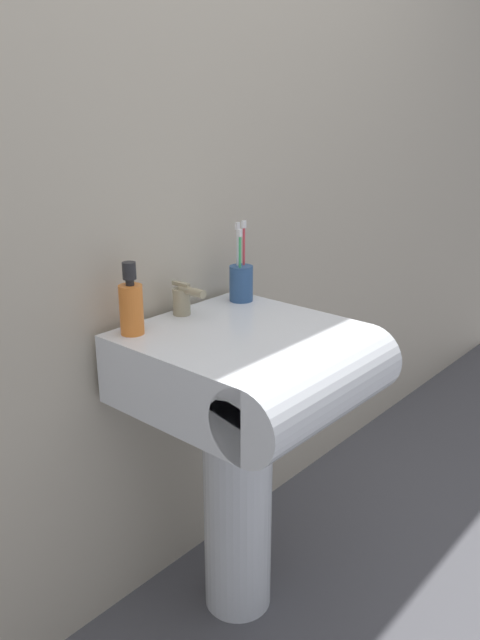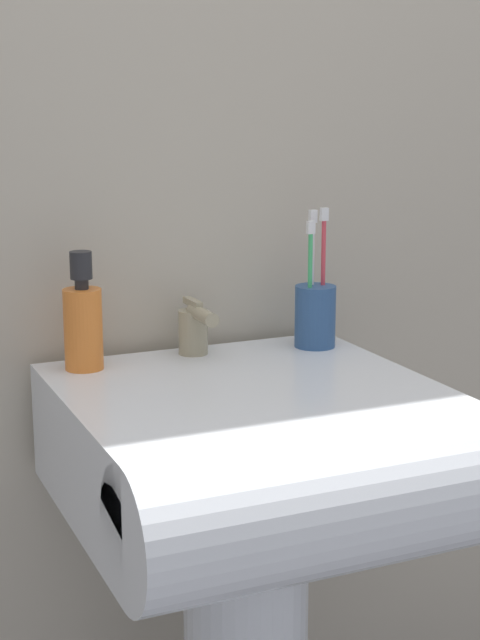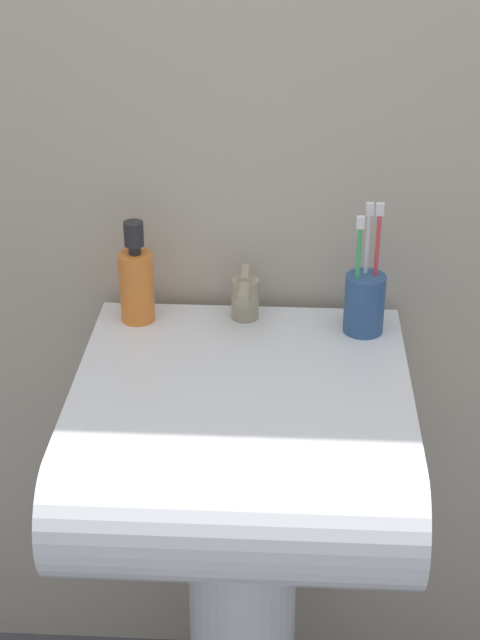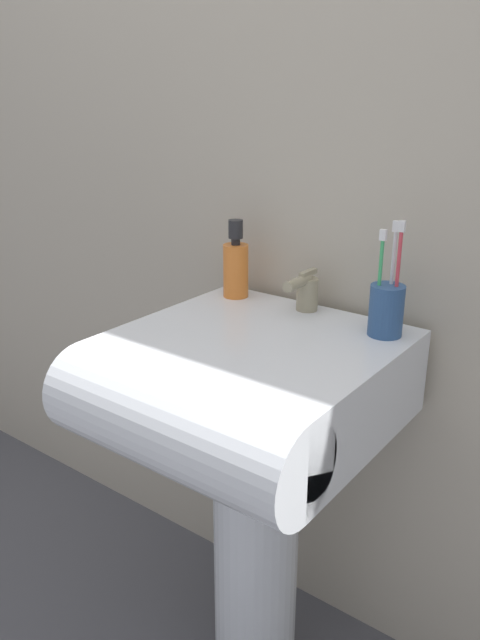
# 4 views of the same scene
# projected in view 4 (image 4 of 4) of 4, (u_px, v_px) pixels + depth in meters

# --- Properties ---
(wall_back) EXTENTS (5.00, 0.05, 2.40)m
(wall_back) POSITION_uv_depth(u_px,v_px,m) (339.00, 116.00, 1.25)
(wall_back) COLOR #B7AD99
(wall_back) RESTS_ON ground
(sink_pedestal) EXTENTS (0.18, 0.18, 0.64)m
(sink_pedestal) POSITION_uv_depth(u_px,v_px,m) (256.00, 547.00, 1.35)
(sink_pedestal) COLOR white
(sink_pedestal) RESTS_ON ground
(sink_basin) EXTENTS (0.50, 0.54, 0.17)m
(sink_basin) POSITION_uv_depth(u_px,v_px,m) (238.00, 389.00, 1.16)
(sink_basin) COLOR white
(sink_basin) RESTS_ON sink_pedestal
(faucet) EXTENTS (0.05, 0.11, 0.09)m
(faucet) POSITION_uv_depth(u_px,v_px,m) (305.00, 291.00, 1.30)
(faucet) COLOR tan
(faucet) RESTS_ON sink_basin
(toothbrush_cup) EXTENTS (0.06, 0.06, 0.22)m
(toothbrush_cup) POSITION_uv_depth(u_px,v_px,m) (386.00, 308.00, 1.17)
(toothbrush_cup) COLOR #2D5184
(toothbrush_cup) RESTS_ON sink_basin
(soap_bottle) EXTENTS (0.06, 0.06, 0.17)m
(soap_bottle) POSITION_uv_depth(u_px,v_px,m) (236.00, 266.00, 1.39)
(soap_bottle) COLOR orange
(soap_bottle) RESTS_ON sink_basin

